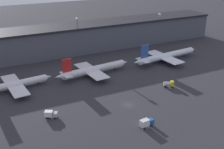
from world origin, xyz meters
TOP-DOWN VIEW (x-y plane):
  - ground at (0.00, 0.00)m, footprint 600.00×600.00m
  - terminal_building at (0.00, 80.82)m, footprint 218.27×23.06m
  - airplane_0 at (-40.63, 36.81)m, footprint 34.72×28.51m
  - airplane_1 at (-0.75, 36.94)m, footprint 43.98×27.14m
  - airplane_2 at (47.20, 37.31)m, footprint 48.97×27.52m
  - service_vehicle_0 at (-32.69, 4.62)m, footprint 5.43×4.36m
  - service_vehicle_1 at (-2.24, -17.56)m, footprint 5.84×2.85m
  - service_vehicle_2 at (26.39, 6.83)m, footprint 5.23×4.17m
  - lamp_post_1 at (3.74, 72.38)m, footprint 1.80×1.80m
  - lamp_post_2 at (65.82, 72.38)m, footprint 1.80×1.80m

SIDE VIEW (x-z plane):
  - ground at x=0.00m, z-range 0.00..0.00m
  - service_vehicle_0 at x=-32.69m, z-range 0.18..3.14m
  - service_vehicle_2 at x=26.39m, z-range 0.13..3.31m
  - service_vehicle_1 at x=-2.24m, z-range 0.18..3.42m
  - airplane_0 at x=-40.63m, z-range -3.76..9.68m
  - airplane_1 at x=-0.75m, z-range -2.87..9.25m
  - airplane_2 at x=47.20m, z-range -3.23..9.93m
  - terminal_building at x=0.00m, z-range 0.05..17.92m
  - lamp_post_2 at x=65.82m, z-range 3.22..25.02m
  - lamp_post_1 at x=3.74m, z-range 3.37..27.84m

